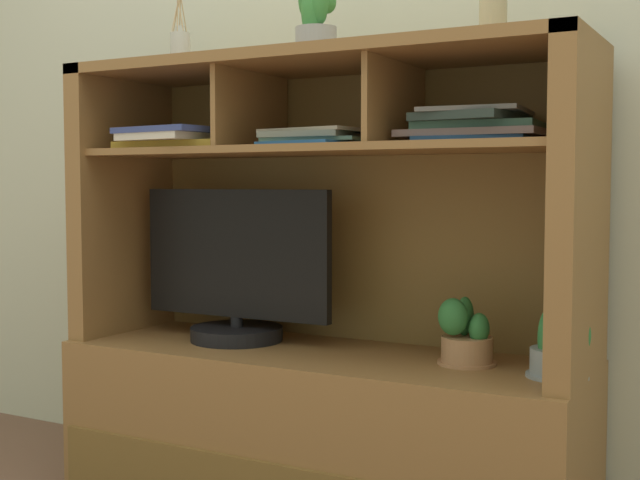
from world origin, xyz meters
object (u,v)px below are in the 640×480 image
at_px(tv_monitor, 236,276).
at_px(magazine_stack_right, 318,138).
at_px(potted_succulent, 315,17).
at_px(ceramic_vase, 493,7).
at_px(potted_fern, 560,346).
at_px(magazine_stack_left, 181,138).
at_px(diffuser_bottle, 179,47).
at_px(potted_orchid, 465,338).
at_px(magazine_stack_centre, 475,127).
at_px(media_console, 322,371).

height_order(tv_monitor, magazine_stack_right, magazine_stack_right).
relative_size(potted_succulent, ceramic_vase, 1.24).
distance_m(tv_monitor, magazine_stack_right, 0.50).
height_order(potted_fern, potted_succulent, potted_succulent).
bearing_deg(magazine_stack_left, tv_monitor, 26.01).
bearing_deg(magazine_stack_right, ceramic_vase, 7.66).
bearing_deg(potted_fern, magazine_stack_left, -177.81).
bearing_deg(ceramic_vase, tv_monitor, -179.02).
bearing_deg(diffuser_bottle, magazine_stack_right, -3.97).
bearing_deg(potted_orchid, tv_monitor, -179.30).
bearing_deg(potted_orchid, magazine_stack_right, -171.83).
bearing_deg(potted_succulent, magazine_stack_centre, 5.71).
height_order(potted_orchid, ceramic_vase, ceramic_vase).
xyz_separation_m(potted_orchid, potted_succulent, (-0.41, -0.04, 0.84)).
xyz_separation_m(tv_monitor, ceramic_vase, (0.75, 0.01, 0.70)).
relative_size(potted_fern, diffuser_bottle, 0.63).
relative_size(media_console, magazine_stack_centre, 4.09).
xyz_separation_m(potted_orchid, magazine_stack_centre, (0.02, 0.00, 0.54)).
height_order(potted_orchid, diffuser_bottle, diffuser_bottle).
xyz_separation_m(magazine_stack_centre, magazine_stack_right, (-0.41, -0.06, -0.02)).
distance_m(potted_fern, potted_succulent, 1.06).
relative_size(magazine_stack_right, diffuser_bottle, 0.96).
relative_size(potted_fern, magazine_stack_centre, 0.54).
bearing_deg(media_console, magazine_stack_right, -71.33).
relative_size(potted_orchid, magazine_stack_right, 0.58).
height_order(magazine_stack_centre, potted_succulent, potted_succulent).
height_order(tv_monitor, potted_fern, tv_monitor).
bearing_deg(potted_fern, magazine_stack_right, -178.20).
height_order(tv_monitor, magazine_stack_centre, magazine_stack_centre).
distance_m(media_console, ceramic_vase, 1.06).
bearing_deg(potted_orchid, potted_fern, -8.48).
distance_m(potted_orchid, potted_fern, 0.25).
bearing_deg(ceramic_vase, diffuser_bottle, -178.33).
height_order(potted_fern, diffuser_bottle, diffuser_bottle).
xyz_separation_m(tv_monitor, magazine_stack_left, (-0.14, -0.07, 0.40)).
xyz_separation_m(media_console, potted_orchid, (0.41, 0.01, 0.13)).
distance_m(diffuser_bottle, potted_succulent, 0.47).
distance_m(magazine_stack_left, magazine_stack_centre, 0.86).
distance_m(tv_monitor, diffuser_bottle, 0.70).
distance_m(potted_orchid, magazine_stack_left, 0.99).
bearing_deg(ceramic_vase, magazine_stack_centre, -178.64).
distance_m(magazine_stack_left, diffuser_bottle, 0.28).
distance_m(magazine_stack_centre, magazine_stack_right, 0.42).
height_order(magazine_stack_left, magazine_stack_right, magazine_stack_left).
distance_m(potted_fern, ceramic_vase, 0.84).
distance_m(potted_fern, magazine_stack_left, 1.20).
bearing_deg(potted_orchid, media_console, -178.67).
relative_size(potted_fern, magazine_stack_right, 0.65).
distance_m(media_console, tv_monitor, 0.38).
bearing_deg(ceramic_vase, magazine_stack_left, -174.75).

